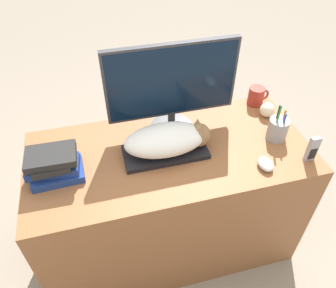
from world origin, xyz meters
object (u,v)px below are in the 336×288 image
computer_mouse (266,164)px  book_stack (53,165)px  coffee_mug (256,96)px  phone (312,149)px  cat (170,139)px  baseball (267,110)px  monitor (172,85)px  keyboard (165,152)px  pen_cup (278,129)px

computer_mouse → book_stack: size_ratio=0.38×
coffee_mug → phone: phone is taller
cat → computer_mouse: 0.44m
baseball → cat: bearing=-165.6°
baseball → book_stack: 1.08m
monitor → keyboard: bearing=-113.8°
keyboard → pen_cup: pen_cup is taller
computer_mouse → phone: (0.21, -0.01, 0.05)m
monitor → book_stack: (-0.56, -0.18, -0.19)m
monitor → book_stack: monitor is taller
phone → book_stack: bearing=170.1°
coffee_mug → book_stack: size_ratio=0.50×
cat → phone: 0.63m
keyboard → baseball: 0.60m
computer_mouse → coffee_mug: size_ratio=0.76×
phone → baseball: bearing=95.5°
monitor → phone: (0.54, -0.38, -0.19)m
baseball → keyboard: bearing=-166.1°
monitor → computer_mouse: bearing=-48.2°
computer_mouse → baseball: size_ratio=1.19×
monitor → pen_cup: 0.55m
cat → keyboard: bearing=180.0°
monitor → coffee_mug: (0.50, 0.09, -0.20)m
baseball → book_stack: (-1.07, -0.15, 0.03)m
pen_cup → keyboard: bearing=177.1°
coffee_mug → book_stack: book_stack is taller
keyboard → cat: size_ratio=0.97×
pen_cup → book_stack: size_ratio=0.85×
monitor → phone: monitor is taller
monitor → baseball: bearing=-3.2°
cat → phone: (0.60, -0.20, -0.02)m
keyboard → baseball: bearing=13.9°
keyboard → monitor: (0.08, 0.17, 0.24)m
coffee_mug → phone: bearing=-85.1°
phone → book_stack: book_stack is taller
pen_cup → baseball: bearing=77.3°
monitor → cat: bearing=-107.7°
cat → pen_cup: 0.53m
cat → coffee_mug: 0.62m
pen_cup → computer_mouse: bearing=-130.2°
monitor → book_stack: bearing=-162.0°
coffee_mug → cat: bearing=-154.9°
keyboard → computer_mouse: bearing=-25.6°
monitor → coffee_mug: size_ratio=5.15×
pen_cup → phone: 0.19m
baseball → phone: (0.03, -0.35, 0.03)m
keyboard → computer_mouse: size_ratio=4.26×
book_stack → monitor: bearing=18.0°
baseball → computer_mouse: bearing=-117.9°
keyboard → baseball: size_ratio=5.06×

